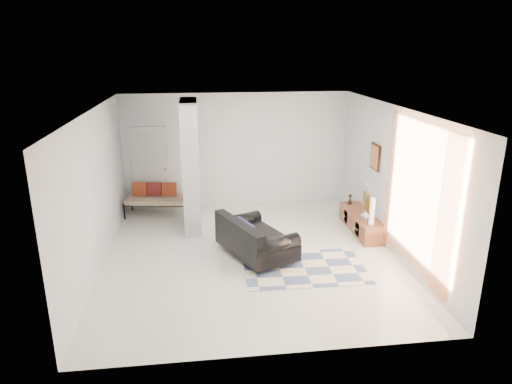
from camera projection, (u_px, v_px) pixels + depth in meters
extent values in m
plane|color=silver|center=(251.00, 255.00, 8.80)|extent=(6.00, 6.00, 0.00)
plane|color=white|center=(250.00, 109.00, 7.95)|extent=(6.00, 6.00, 0.00)
plane|color=silver|center=(237.00, 150.00, 11.21)|extent=(6.00, 0.00, 6.00)
plane|color=silver|center=(279.00, 257.00, 5.54)|extent=(6.00, 0.00, 6.00)
plane|color=silver|center=(96.00, 191.00, 8.04)|extent=(0.00, 6.00, 6.00)
plane|color=silver|center=(393.00, 180.00, 8.71)|extent=(0.00, 6.00, 6.00)
cube|color=#AEB2B6|center=(191.00, 166.00, 9.75)|extent=(0.35, 1.20, 2.80)
cube|color=silver|center=(150.00, 169.00, 11.03)|extent=(0.85, 0.06, 2.04)
plane|color=orange|center=(417.00, 197.00, 7.60)|extent=(0.00, 2.55, 2.55)
cube|color=#36180E|center=(375.00, 157.00, 9.48)|extent=(0.04, 0.45, 0.55)
cube|color=brown|center=(361.00, 222.00, 9.89)|extent=(0.45, 1.70, 0.40)
cube|color=#36180E|center=(357.00, 229.00, 9.51)|extent=(0.02, 0.23, 0.28)
cube|color=#36180E|center=(346.00, 217.00, 10.23)|extent=(0.02, 0.23, 0.28)
cube|color=gold|center=(367.00, 201.00, 10.02)|extent=(0.09, 0.32, 0.40)
cube|color=silver|center=(364.00, 217.00, 9.45)|extent=(0.04, 0.10, 0.12)
cylinder|color=silver|center=(258.00, 272.00, 8.03)|extent=(0.05, 0.05, 0.10)
cylinder|color=silver|center=(223.00, 245.00, 9.14)|extent=(0.05, 0.05, 0.10)
cylinder|color=silver|center=(293.00, 262.00, 8.40)|extent=(0.05, 0.05, 0.10)
cylinder|color=silver|center=(255.00, 237.00, 9.52)|extent=(0.05, 0.05, 0.10)
cube|color=black|center=(256.00, 243.00, 8.71)|extent=(1.52, 1.85, 0.30)
cube|color=black|center=(239.00, 231.00, 8.43)|extent=(0.83, 1.55, 0.36)
cylinder|color=black|center=(276.00, 245.00, 8.09)|extent=(0.95, 0.62, 0.28)
cylinder|color=black|center=(239.00, 221.00, 9.20)|extent=(0.95, 0.62, 0.28)
cube|color=black|center=(244.00, 229.00, 8.48)|extent=(0.36, 0.59, 0.31)
cylinder|color=black|center=(124.00, 211.00, 10.55)|extent=(0.04, 0.04, 0.40)
cylinder|color=black|center=(189.00, 212.00, 10.52)|extent=(0.04, 0.04, 0.40)
cylinder|color=black|center=(132.00, 203.00, 11.13)|extent=(0.04, 0.04, 0.40)
cylinder|color=black|center=(193.00, 203.00, 11.10)|extent=(0.04, 0.04, 0.40)
cube|color=beige|center=(159.00, 200.00, 10.77)|extent=(1.60, 0.85, 0.12)
cube|color=#9A3A1C|center=(139.00, 189.00, 10.86)|extent=(0.36, 0.21, 0.33)
cube|color=maroon|center=(154.00, 189.00, 10.85)|extent=(0.36, 0.21, 0.33)
cube|color=#9A3A1C|center=(169.00, 189.00, 10.84)|extent=(0.36, 0.21, 0.33)
cube|color=beige|center=(304.00, 268.00, 8.28)|extent=(2.20, 1.49, 0.01)
cylinder|color=white|center=(372.00, 211.00, 9.18)|extent=(0.10, 0.10, 0.55)
imported|color=silver|center=(365.00, 215.00, 9.51)|extent=(0.19, 0.19, 0.18)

